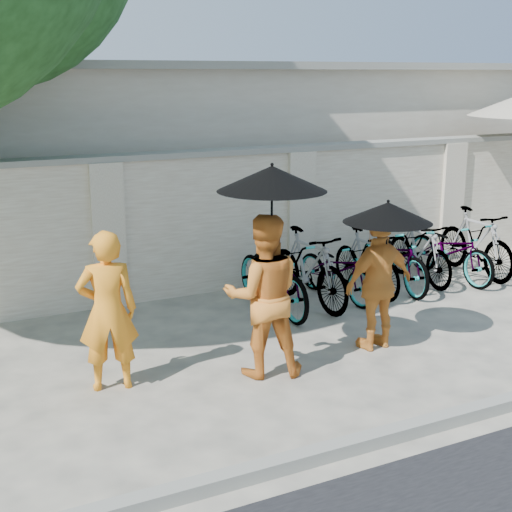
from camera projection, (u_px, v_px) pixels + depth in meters
name	position (u px, v px, depth m)	size (l,w,h in m)	color
ground	(281.00, 374.00, 7.67)	(80.00, 80.00, 0.00)	#B8AE97
kerb	(375.00, 439.00, 6.19)	(40.00, 0.16, 0.12)	gray
compound_wall	(237.00, 221.00, 10.63)	(20.00, 0.30, 2.00)	silver
building_behind	(201.00, 153.00, 14.20)	(14.00, 6.00, 3.20)	beige
monk_left	(107.00, 311.00, 7.14)	(0.61, 0.40, 1.66)	orange
monk_center	(263.00, 296.00, 7.48)	(0.85, 0.66, 1.75)	orange
parasol_center	(272.00, 179.00, 7.12)	(1.12, 1.12, 1.26)	black
monk_right	(379.00, 283.00, 8.23)	(0.92, 0.38, 1.57)	orange
parasol_right	(388.00, 212.00, 7.95)	(1.00, 1.00, 0.86)	black
bike_0	(274.00, 275.00, 9.61)	(0.66, 1.88, 0.99)	gray
bike_1	(308.00, 268.00, 9.81)	(0.50, 1.79, 1.07)	gray
bike_2	(337.00, 270.00, 10.14)	(0.57, 1.63, 0.86)	gray
bike_3	(366.00, 262.00, 10.38)	(0.45, 1.58, 0.95)	gray
bike_4	(395.00, 257.00, 10.63)	(0.63, 1.82, 0.95)	gray
bike_5	(419.00, 251.00, 10.93)	(0.46, 1.63, 0.98)	gray
bike_6	(451.00, 250.00, 11.07)	(0.62, 1.78, 0.93)	gray
bike_7	(476.00, 242.00, 11.30)	(0.50, 1.78, 1.07)	gray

